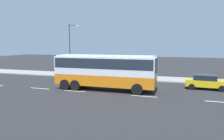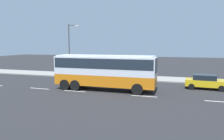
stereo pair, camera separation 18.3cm
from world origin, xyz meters
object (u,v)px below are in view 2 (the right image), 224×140
(car_yellow_taxi, at_px, (206,81))
(street_lamp, at_px, (70,47))
(coach_bus, at_px, (105,69))
(pedestrian_near_curb, at_px, (127,72))

(car_yellow_taxi, relative_size, street_lamp, 0.57)
(coach_bus, xyz_separation_m, pedestrian_near_curb, (0.63, 7.05, -1.17))
(coach_bus, distance_m, car_yellow_taxi, 10.88)
(pedestrian_near_curb, bearing_deg, coach_bus, 108.27)
(coach_bus, distance_m, street_lamp, 10.60)
(coach_bus, height_order, pedestrian_near_curb, coach_bus)
(street_lamp, bearing_deg, coach_bus, -42.02)
(coach_bus, bearing_deg, street_lamp, 137.93)
(pedestrian_near_curb, height_order, street_lamp, street_lamp)
(coach_bus, bearing_deg, pedestrian_near_curb, 84.87)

